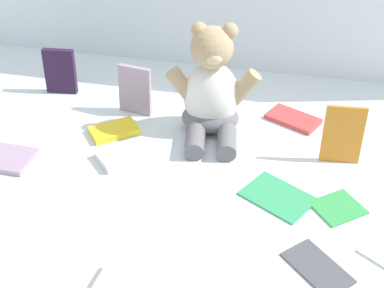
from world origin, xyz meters
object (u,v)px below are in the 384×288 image
Objects in this scene: book_case_4 at (343,135)px; teddy_bear at (213,93)px; book_case_0 at (293,119)px; book_case_6 at (338,207)px; book_case_8 at (127,285)px; book_case_7 at (135,90)px; book_case_2 at (7,158)px; book_case_5 at (318,267)px; book_case_11 at (278,196)px; book_case_1 at (114,130)px; book_case_3 at (60,71)px; book_case_10 at (120,156)px.

teddy_bear is at bearing 164.38° from book_case_4.
book_case_0 is 0.33m from book_case_6.
book_case_7 is at bearing -158.24° from book_case_8.
book_case_4 is at bearing -116.41° from book_case_0.
book_case_2 is 0.73m from book_case_5.
book_case_2 is at bearing 120.38° from book_case_11.
book_case_1 is (-0.43, -0.15, 0.00)m from book_case_0.
book_case_0 is at bearing 118.04° from book_case_2.
book_case_1 is 0.96× the size of book_case_2.
book_case_5 is 1.22× the size of book_case_8.
book_case_4 is at bearing -7.48° from book_case_11.
book_case_4 is 0.53m from book_case_7.
book_case_6 is (0.74, -0.00, -0.00)m from book_case_2.
book_case_7 reaches higher than book_case_8.
book_case_7 is 1.26× the size of book_case_8.
book_case_3 reaches higher than book_case_10.
book_case_0 is at bearing -19.19° from book_case_6.
book_case_8 is at bearing 90.29° from book_case_6.
book_case_1 reaches higher than book_case_2.
book_case_7 is 0.58m from book_case_8.
book_case_0 is at bearing 70.85° from book_case_1.
book_case_8 is (0.18, -0.45, 0.00)m from book_case_1.
book_case_3 is 0.90× the size of book_case_4.
teddy_bear is 0.53m from book_case_8.
book_case_1 is 0.26m from book_case_2.
book_case_10 is (0.03, -0.21, -0.06)m from book_case_7.
book_case_4 reaches higher than book_case_7.
teddy_bear is 0.31m from book_case_4.
book_case_4 reaches higher than book_case_6.
book_case_0 reaches higher than book_case_11.
book_case_3 is (-0.44, 0.10, -0.04)m from teddy_bear.
book_case_11 is (-0.12, -0.16, -0.07)m from book_case_4.
book_case_1 is 0.27m from book_case_3.
book_case_8 is 0.38m from book_case_10.
book_case_10 is (-0.45, 0.24, 0.00)m from book_case_5.
book_case_3 is 0.82m from book_case_6.
book_case_11 is at bearing -32.29° from book_case_3.
book_case_4 is at bearing -1.63° from book_case_7.
book_case_1 is 0.91× the size of book_case_5.
book_case_1 is 0.54m from book_case_4.
book_case_2 is 0.76m from book_case_4.
book_case_1 is at bearing -43.74° from book_case_3.
book_case_3 reaches higher than book_case_6.
teddy_bear reaches higher than book_case_10.
book_case_11 is at bearing -131.54° from book_case_4.
book_case_5 and book_case_6 have the same top height.
teddy_bear is 1.96× the size of book_case_11.
book_case_0 is 0.45m from book_case_1.
book_case_0 is at bearing -126.79° from book_case_5.
book_case_7 reaches higher than book_case_6.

